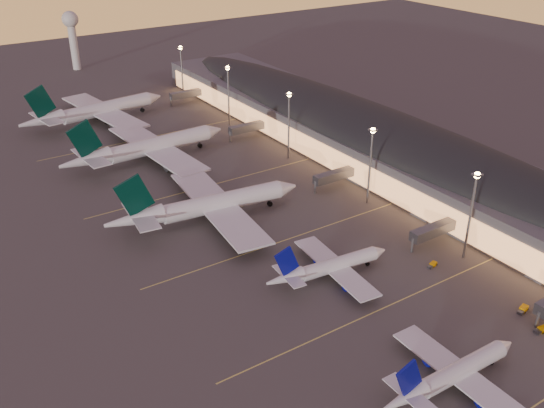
{
  "coord_description": "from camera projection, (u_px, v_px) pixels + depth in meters",
  "views": [
    {
      "loc": [
        -87.22,
        -89.66,
        89.9
      ],
      "look_at": [
        2.0,
        45.0,
        7.0
      ],
      "focal_mm": 40.0,
      "sensor_mm": 36.0,
      "label": 1
    }
  ],
  "objects": [
    {
      "name": "airliner_wide_far",
      "position": [
        95.0,
        111.0,
        264.25
      ],
      "size": [
        66.23,
        60.84,
        21.2
      ],
      "rotation": [
        0.0,
        0.0,
        0.13
      ],
      "color": "silver",
      "rests_on": "ground"
    },
    {
      "name": "airliner_narrow_south",
      "position": [
        452.0,
        375.0,
        122.31
      ],
      "size": [
        36.24,
        32.27,
        12.99
      ],
      "rotation": [
        0.0,
        0.0,
        -0.02
      ],
      "color": "silver",
      "rests_on": "ground"
    },
    {
      "name": "airliner_wide_near",
      "position": [
        207.0,
        206.0,
        184.68
      ],
      "size": [
        62.28,
        57.11,
        19.92
      ],
      "rotation": [
        0.0,
        0.0,
        -0.11
      ],
      "color": "silver",
      "rests_on": "ground"
    },
    {
      "name": "radar_tower",
      "position": [
        72.0,
        30.0,
        338.16
      ],
      "size": [
        9.0,
        9.0,
        32.5
      ],
      "color": "silver",
      "rests_on": "ground"
    },
    {
      "name": "baggage_tug_c",
      "position": [
        432.0,
        265.0,
        163.78
      ],
      "size": [
        3.49,
        2.08,
        0.98
      ],
      "rotation": [
        0.0,
        0.0,
        0.25
      ],
      "color": "#E59A00",
      "rests_on": "ground"
    },
    {
      "name": "airliner_narrow_north",
      "position": [
        329.0,
        267.0,
        157.6
      ],
      "size": [
        36.34,
        32.62,
        12.97
      ],
      "rotation": [
        0.0,
        0.0,
        -0.1
      ],
      "color": "silver",
      "rests_on": "ground"
    },
    {
      "name": "baggage_tug_a",
      "position": [
        542.0,
        330.0,
        139.27
      ],
      "size": [
        3.92,
        1.98,
        1.12
      ],
      "rotation": [
        0.0,
        0.0,
        -0.12
      ],
      "color": "#E59A00",
      "rests_on": "ground"
    },
    {
      "name": "ground",
      "position": [
        365.0,
        300.0,
        150.4
      ],
      "size": [
        700.0,
        700.0,
        0.0
      ],
      "primitive_type": "plane",
      "color": "#484542"
    },
    {
      "name": "light_masts",
      "position": [
        322.0,
        130.0,
        208.28
      ],
      "size": [
        2.2,
        217.2,
        25.9
      ],
      "color": "gray",
      "rests_on": "ground"
    },
    {
      "name": "airliner_wide_mid",
      "position": [
        147.0,
        148.0,
        226.04
      ],
      "size": [
        65.91,
        60.13,
        21.09
      ],
      "rotation": [
        0.0,
        0.0,
        0.06
      ],
      "color": "silver",
      "rests_on": "ground"
    },
    {
      "name": "lane_markings",
      "position": [
        276.0,
        233.0,
        180.06
      ],
      "size": [
        90.0,
        180.36,
        0.0
      ],
      "color": "#D8C659",
      "rests_on": "ground"
    },
    {
      "name": "terminal_building",
      "position": [
        363.0,
        133.0,
        230.53
      ],
      "size": [
        56.35,
        255.0,
        17.46
      ],
      "color": "#505056",
      "rests_on": "ground"
    },
    {
      "name": "baggage_tug_b",
      "position": [
        523.0,
        309.0,
        146.11
      ],
      "size": [
        3.96,
        2.36,
        1.11
      ],
      "rotation": [
        0.0,
        0.0,
        0.25
      ],
      "color": "#E59A00",
      "rests_on": "ground"
    }
  ]
}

